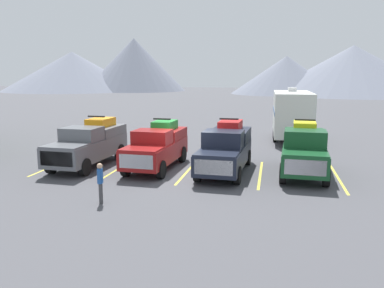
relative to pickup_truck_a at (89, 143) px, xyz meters
The scene contains 13 objects.
ground_plane 5.63m from the pickup_truck_a, ahead, with size 240.00×240.00×0.00m, color #47474C.
pickup_truck_a is the anchor object (origin of this frame).
pickup_truck_b 3.74m from the pickup_truck_a, ahead, with size 2.27×5.47×2.51m.
pickup_truck_c 7.33m from the pickup_truck_a, ahead, with size 2.33×5.87×2.60m.
pickup_truck_d 11.13m from the pickup_truck_a, ahead, with size 2.36×5.49×2.61m.
lot_stripe_a 2.16m from the pickup_truck_a, behind, with size 0.12×5.50×0.01m, color gold.
lot_stripe_b 2.18m from the pickup_truck_a, ahead, with size 0.12×5.50×0.01m, color gold.
lot_stripe_c 5.58m from the pickup_truck_a, ahead, with size 0.12×5.50×0.01m, color gold.
lot_stripe_d 9.15m from the pickup_truck_a, ahead, with size 0.12×5.50×0.01m, color gold.
lot_stripe_e 12.75m from the pickup_truck_a, ahead, with size 0.12×5.50×0.01m, color gold.
camper_trailer_a 15.07m from the pickup_truck_a, 43.36° to the left, with size 2.74×7.87×3.84m.
person_a 6.73m from the pickup_truck_a, 60.81° to the right, with size 0.23×0.34×1.56m.
mountain_ridge 84.79m from the pickup_truck_a, 88.53° to the left, with size 144.72×45.31×16.35m.
Camera 1 is at (4.12, -18.51, 4.86)m, focal length 37.02 mm.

